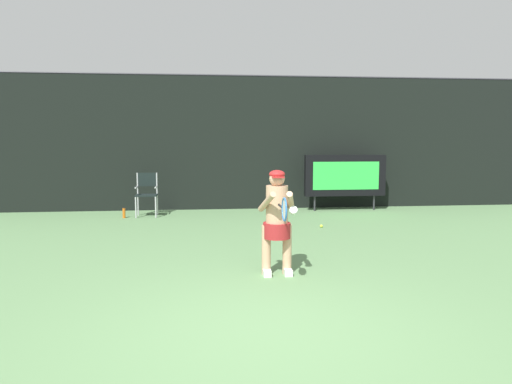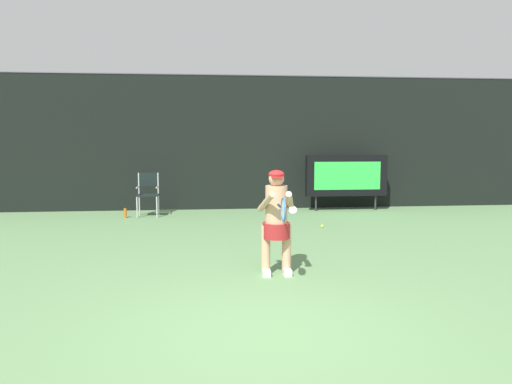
% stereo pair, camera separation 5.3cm
% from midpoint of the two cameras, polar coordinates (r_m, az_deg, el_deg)
% --- Properties ---
extents(ground, '(18.00, 22.00, 0.03)m').
position_cam_midpoint_polar(ground, '(4.79, 1.21, -17.39)').
color(ground, '#628C59').
extents(backdrop_screen, '(18.00, 0.12, 3.66)m').
position_cam_midpoint_polar(backdrop_screen, '(13.04, -3.74, 5.87)').
color(backdrop_screen, black).
rests_on(backdrop_screen, ground).
extents(scoreboard, '(2.20, 0.21, 1.50)m').
position_cam_midpoint_polar(scoreboard, '(12.97, 10.54, 1.96)').
color(scoreboard, black).
rests_on(scoreboard, ground).
extents(umpire_chair, '(0.52, 0.44, 1.08)m').
position_cam_midpoint_polar(umpire_chair, '(12.15, -13.12, 0.05)').
color(umpire_chair, '#B7B7BC').
rests_on(umpire_chair, ground).
extents(water_bottle, '(0.07, 0.07, 0.27)m').
position_cam_midpoint_polar(water_bottle, '(12.05, -15.70, -2.45)').
color(water_bottle, '#CC6217').
rests_on(water_bottle, ground).
extents(tennis_player, '(0.53, 0.61, 1.49)m').
position_cam_midpoint_polar(tennis_player, '(6.70, 2.31, -3.11)').
color(tennis_player, white).
rests_on(tennis_player, ground).
extents(tennis_racket, '(0.03, 0.60, 0.31)m').
position_cam_midpoint_polar(tennis_racket, '(6.06, 3.15, -2.08)').
color(tennis_racket, black).
extents(tennis_ball_loose, '(0.07, 0.07, 0.07)m').
position_cam_midpoint_polar(tennis_ball_loose, '(10.46, 7.71, -4.08)').
color(tennis_ball_loose, '#CCDB3D').
rests_on(tennis_ball_loose, ground).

